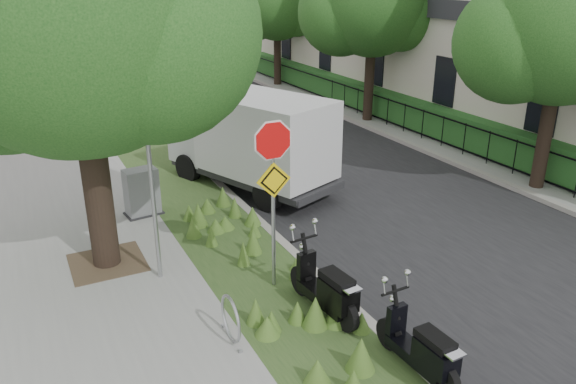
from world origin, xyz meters
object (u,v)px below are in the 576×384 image
object	(u,v)px
scooter_far	(425,355)
scooter_near	(330,294)
box_truck	(253,138)
utility_cabinet	(142,193)
sign_assembly	(273,171)

from	to	relation	value
scooter_far	scooter_near	bearing A→B (deg)	102.61
box_truck	utility_cabinet	xyz separation A→B (m)	(-3.11, -0.62, -0.77)
scooter_far	box_truck	size ratio (longest dim) A/B	0.33
scooter_far	utility_cabinet	xyz separation A→B (m)	(-2.21, 7.50, 0.14)
sign_assembly	utility_cabinet	distance (m)	4.80
sign_assembly	utility_cabinet	bearing A→B (deg)	108.12
scooter_near	box_truck	xyz separation A→B (m)	(1.32, 6.23, 0.88)
sign_assembly	scooter_near	bearing A→B (deg)	-73.86
scooter_far	box_truck	xyz separation A→B (m)	(0.90, 8.12, 0.91)
sign_assembly	box_truck	xyz separation A→B (m)	(1.71, 4.90, -0.91)
sign_assembly	utility_cabinet	size ratio (longest dim) A/B	2.89
scooter_near	utility_cabinet	size ratio (longest dim) A/B	1.64
box_truck	scooter_far	bearing A→B (deg)	-96.33
sign_assembly	scooter_far	distance (m)	3.79
sign_assembly	scooter_far	size ratio (longest dim) A/B	1.92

